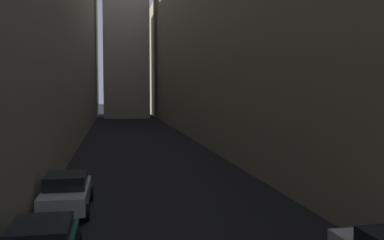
{
  "coord_description": "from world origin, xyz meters",
  "views": [
    {
      "loc": [
        -2.48,
        6.52,
        4.91
      ],
      "look_at": [
        0.0,
        20.38,
        4.0
      ],
      "focal_mm": 41.41,
      "sensor_mm": 36.0,
      "label": 1
    }
  ],
  "objects": [
    {
      "name": "building_block_right",
      "position": [
        12.72,
        50.0,
        11.31
      ],
      "size": [
        14.44,
        108.0,
        22.62
      ],
      "primitive_type": "cube",
      "color": "gray",
      "rests_on": "ground"
    },
    {
      "name": "parked_car_left_far",
      "position": [
        -4.4,
        25.03,
        0.79
      ],
      "size": [
        1.99,
        4.58,
        1.55
      ],
      "rotation": [
        0.0,
        0.0,
        1.57
      ],
      "color": "#B7B7BC",
      "rests_on": "ground"
    },
    {
      "name": "ground_plane",
      "position": [
        0.0,
        48.0,
        0.0
      ],
      "size": [
        264.0,
        264.0,
        0.0
      ],
      "primitive_type": "plane",
      "color": "black"
    }
  ]
}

